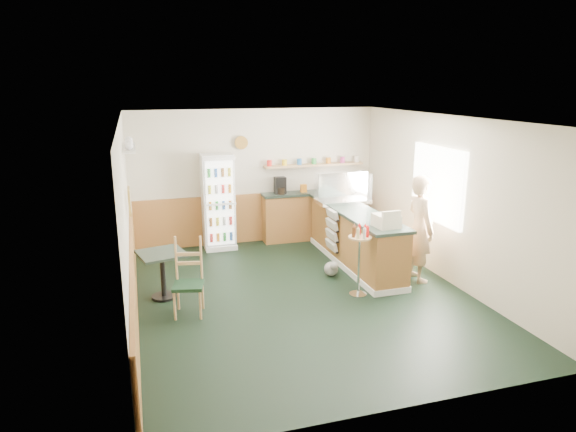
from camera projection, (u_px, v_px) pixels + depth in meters
name	position (u px, v px, depth m)	size (l,w,h in m)	color
ground	(302.00, 295.00, 7.95)	(6.00, 6.00, 0.00)	black
room_envelope	(275.00, 191.00, 8.18)	(5.04, 6.02, 2.72)	beige
service_counter	(355.00, 240.00, 9.20)	(0.68, 3.01, 1.01)	#9C5C32
back_counter	(314.00, 213.00, 10.74)	(2.24, 0.42, 1.69)	#9C5C32
drinks_fridge	(218.00, 202.00, 10.02)	(0.62, 0.53, 1.87)	white
display_case	(343.00, 188.00, 9.55)	(0.98, 0.51, 0.56)	silver
cash_register	(386.00, 221.00, 7.98)	(0.35, 0.36, 0.20)	beige
shopkeeper	(420.00, 229.00, 8.37)	(0.59, 0.42, 1.77)	tan
condiment_stand	(360.00, 250.00, 7.78)	(0.35, 0.35, 1.10)	silver
newspaper_rack	(332.00, 230.00, 9.27)	(0.10, 0.48, 0.76)	black
cafe_table	(162.00, 266.00, 7.73)	(0.80, 0.80, 0.73)	black
cafe_chair	(187.00, 274.00, 7.23)	(0.49, 0.49, 1.10)	black
dog_doorstop	(332.00, 268.00, 8.70)	(0.24, 0.31, 0.29)	gray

